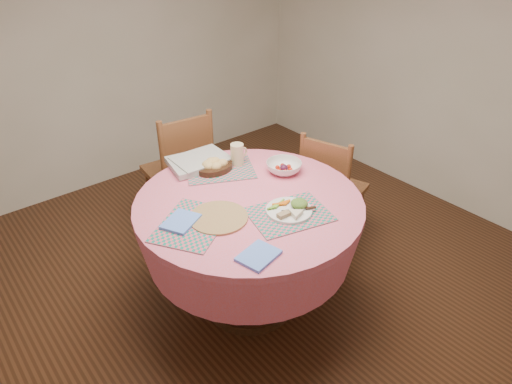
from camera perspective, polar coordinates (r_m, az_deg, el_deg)
ground at (r=2.93m, az=-0.78°, el=-13.46°), size 4.00×4.00×0.00m
room_envelope at (r=2.10m, az=-1.13°, el=21.80°), size 4.01×4.01×2.71m
dining_table at (r=2.56m, az=-0.87°, el=-4.65°), size 1.24×1.24×0.75m
chair_right at (r=3.18m, az=9.19°, el=0.55°), size 0.49×0.50×0.87m
chair_back at (r=3.33m, az=-9.31°, el=2.90°), size 0.48×0.46×0.95m
placemat_front at (r=2.34m, az=4.18°, el=-2.79°), size 0.46×0.39×0.01m
placemat_left at (r=2.28m, az=-8.00°, el=-4.03°), size 0.50×0.47×0.01m
placemat_back at (r=2.75m, az=-4.53°, el=2.79°), size 0.49×0.45×0.01m
wicker_trivet at (r=2.31m, az=-4.71°, el=-3.19°), size 0.30×0.30×0.01m
napkin_near at (r=2.06m, az=0.31°, el=-7.96°), size 0.21×0.18×0.01m
napkin_far at (r=2.29m, az=-9.38°, el=-3.66°), size 0.22×0.21×0.01m
dinner_plate at (r=2.35m, az=4.40°, el=-2.10°), size 0.24×0.24×0.05m
bread_bowl at (r=2.73m, az=-5.24°, el=3.35°), size 0.23×0.23×0.08m
latte_mug at (r=2.77m, az=-2.33°, el=4.75°), size 0.12×0.08×0.13m
fruit_bowl at (r=2.71m, az=3.51°, el=3.11°), size 0.26×0.26×0.07m
newspaper_stack at (r=2.80m, az=-7.19°, el=3.80°), size 0.39×0.33×0.04m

